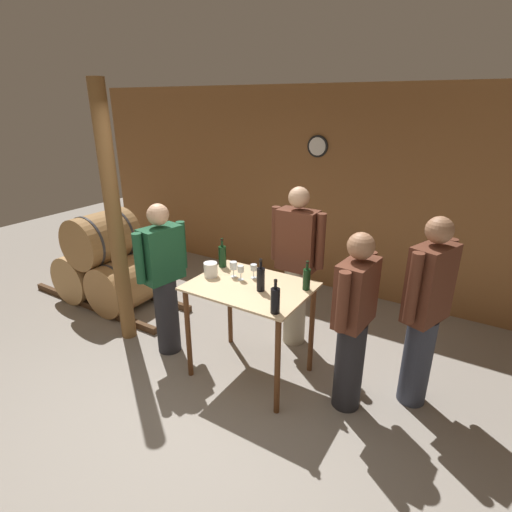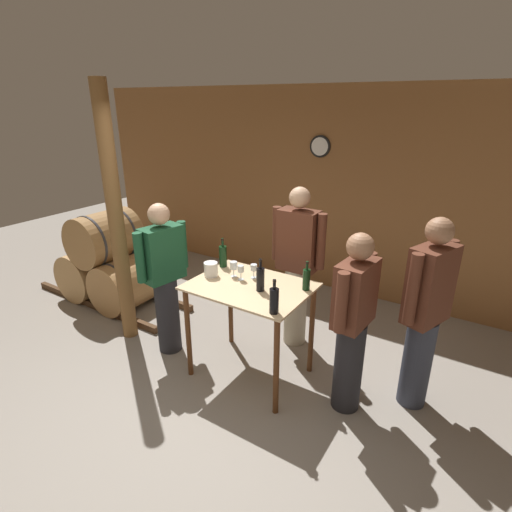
{
  "view_description": "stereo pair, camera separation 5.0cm",
  "coord_description": "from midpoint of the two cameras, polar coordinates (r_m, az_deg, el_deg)",
  "views": [
    {
      "loc": [
        1.84,
        -2.05,
        2.49
      ],
      "look_at": [
        0.08,
        0.78,
        1.2
      ],
      "focal_mm": 28.0,
      "sensor_mm": 36.0,
      "label": 1
    },
    {
      "loc": [
        1.88,
        -2.03,
        2.49
      ],
      "look_at": [
        0.08,
        0.78,
        1.2
      ],
      "focal_mm": 28.0,
      "sensor_mm": 36.0,
      "label": 2
    }
  ],
  "objects": [
    {
      "name": "wooden_post",
      "position": [
        4.33,
        -19.88,
        4.69
      ],
      "size": [
        0.16,
        0.16,
        2.7
      ],
      "color": "brown",
      "rests_on": "ground_plane"
    },
    {
      "name": "wine_bottle_left",
      "position": [
        3.46,
        0.26,
        -3.24
      ],
      "size": [
        0.07,
        0.07,
        0.3
      ],
      "color": "black",
      "rests_on": "tasting_table"
    },
    {
      "name": "person_visitor_with_scarf",
      "position": [
        4.11,
        -13.4,
        -3.02
      ],
      "size": [
        0.29,
        0.58,
        1.6
      ],
      "color": "#232328",
      "rests_on": "ground_plane"
    },
    {
      "name": "wine_bottle_far_left",
      "position": [
        3.97,
        -5.19,
        0.01
      ],
      "size": [
        0.08,
        0.08,
        0.3
      ],
      "color": "black",
      "rests_on": "tasting_table"
    },
    {
      "name": "tasting_table",
      "position": [
        3.68,
        -1.22,
        -6.69
      ],
      "size": [
        1.07,
        0.79,
        0.95
      ],
      "color": "#D1B284",
      "rests_on": "ground_plane"
    },
    {
      "name": "ground_plane",
      "position": [
        3.72,
        -8.38,
        -21.1
      ],
      "size": [
        14.0,
        14.0,
        0.0
      ],
      "primitive_type": "plane",
      "color": "gray"
    },
    {
      "name": "person_visitor_near_door",
      "position": [
        3.35,
        13.32,
        -9.05
      ],
      "size": [
        0.25,
        0.59,
        1.59
      ],
      "color": "#232328",
      "rests_on": "ground_plane"
    },
    {
      "name": "back_wall",
      "position": [
        5.44,
        11.18,
        8.76
      ],
      "size": [
        8.4,
        0.08,
        2.7
      ],
      "color": "brown",
      "rests_on": "ground_plane"
    },
    {
      "name": "wine_glass_near_left",
      "position": [
        3.74,
        -3.63,
        -1.43
      ],
      "size": [
        0.07,
        0.07,
        0.15
      ],
      "color": "silver",
      "rests_on": "tasting_table"
    },
    {
      "name": "wine_glass_near_center",
      "position": [
        3.67,
        -2.59,
        -1.95
      ],
      "size": [
        0.06,
        0.06,
        0.14
      ],
      "color": "silver",
      "rests_on": "tasting_table"
    },
    {
      "name": "barrel_rack",
      "position": [
        5.54,
        -20.89,
        -1.29
      ],
      "size": [
        2.27,
        0.76,
        1.21
      ],
      "color": "#4C331E",
      "rests_on": "ground_plane"
    },
    {
      "name": "wine_bottle_right",
      "position": [
        3.51,
        6.84,
        -3.19
      ],
      "size": [
        0.07,
        0.07,
        0.27
      ],
      "color": "black",
      "rests_on": "tasting_table"
    },
    {
      "name": "ice_bucket",
      "position": [
        3.78,
        -6.88,
        -1.94
      ],
      "size": [
        0.13,
        0.13,
        0.14
      ],
      "color": "white",
      "rests_on": "tasting_table"
    },
    {
      "name": "person_visitor_bearded",
      "position": [
        4.14,
        5.44,
        -1.22
      ],
      "size": [
        0.59,
        0.24,
        1.72
      ],
      "color": "#B7AD93",
      "rests_on": "ground_plane"
    },
    {
      "name": "wine_glass_near_right",
      "position": [
        3.71,
        -0.72,
        -1.74
      ],
      "size": [
        0.06,
        0.06,
        0.13
      ],
      "color": "silver",
      "rests_on": "tasting_table"
    },
    {
      "name": "wine_bottle_center",
      "position": [
        3.11,
        2.3,
        -6.3
      ],
      "size": [
        0.07,
        0.07,
        0.28
      ],
      "color": "black",
      "rests_on": "tasting_table"
    },
    {
      "name": "person_host",
      "position": [
        3.55,
        22.67,
        -7.27
      ],
      "size": [
        0.34,
        0.56,
        1.69
      ],
      "color": "#333847",
      "rests_on": "ground_plane"
    }
  ]
}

